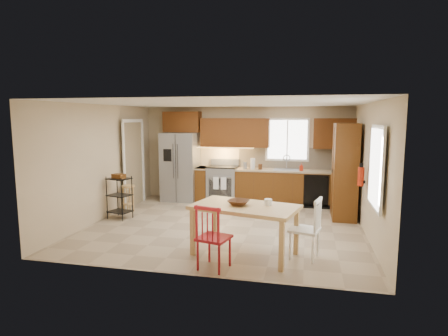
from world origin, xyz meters
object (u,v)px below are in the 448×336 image
Objects in this scene: fire_extinguisher at (361,177)px; chair_white at (305,228)px; pantry at (345,171)px; soap_bottle at (301,167)px; range_stove at (223,184)px; table_jar at (268,203)px; bar_stool at (128,198)px; refrigerator at (180,167)px; dining_table at (245,231)px; chair_red at (214,237)px; utility_cart at (120,197)px; table_bowl at (238,205)px.

fire_extinguisher is 0.37× the size of chair_white.
soap_bottle is at bearing 136.55° from pantry.
fire_extinguisher is at bearing -32.62° from range_stove.
table_jar is (-1.61, -1.57, -0.25)m from fire_extinguisher.
range_stove is 4.25m from chair_white.
range_stove is 0.44× the size of pantry.
table_jar is at bearing -16.16° from bar_stool.
soap_bottle is at bearing -0.45° from refrigerator.
chair_white is at bearing -5.22° from table_jar.
fire_extinguisher is (4.33, -1.98, 0.19)m from refrigerator.
dining_table is at bearing -102.80° from soap_bottle.
chair_white is at bearing -87.97° from soap_bottle.
chair_red is 1.03× the size of utility_cart.
refrigerator is 4.90m from chair_white.
fire_extinguisher is at bearing -79.22° from pantry.
chair_white is at bearing -47.41° from refrigerator.
table_jar reaches higher than range_stove.
table_jar reaches higher than table_bowl.
refrigerator is 1.10× the size of dining_table.
range_stove is 0.97× the size of utility_cart.
chair_red reaches higher than range_stove.
dining_table is at bearing 0.00° from table_bowl.
table_jar is (-0.59, 0.05, 0.36)m from chair_white.
soap_bottle is 4.42m from utility_cart.
chair_white is at bearing 42.24° from chair_red.
pantry is 1.07m from fire_extinguisher.
range_stove is at bearing 106.57° from table_bowl.
pantry reaches higher than soap_bottle.
pantry is 5.01m from bar_stool.
chair_white is (-0.82, -2.67, -0.56)m from pantry.
range_stove is at bearing 2.99° from refrigerator.
fire_extinguisher is (3.18, -2.04, 0.64)m from range_stove.
table_bowl is at bearing -124.58° from pantry.
soap_bottle is 3.74m from table_bowl.
refrigerator is at bearing 155.48° from fire_extinguisher.
bar_stool is (-2.81, 2.84, -0.17)m from chair_red.
refrigerator is 1.87× the size of chair_red.
pantry is (4.13, -0.93, 0.14)m from refrigerator.
bar_stool is 0.64m from utility_cart.
utility_cart reaches higher than dining_table.
chair_red is 1.54× the size of bar_stool.
table_bowl is at bearing -58.29° from refrigerator.
soap_bottle is 3.61m from chair_white.
fire_extinguisher is 3.34m from chair_red.
utility_cart is (-5.03, -0.10, -0.63)m from fire_extinguisher.
table_jar is (-0.46, -3.52, -0.15)m from soap_bottle.
soap_bottle is 3.76m from dining_table.
chair_red is at bearing -30.85° from bar_stool.
fire_extinguisher is 5.21m from bar_stool.
dining_table is (-0.82, -3.62, -0.59)m from soap_bottle.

